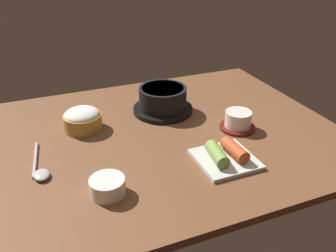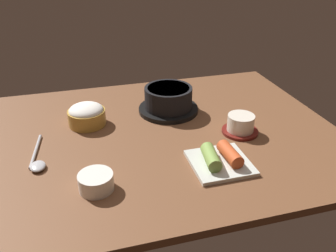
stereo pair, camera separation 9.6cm
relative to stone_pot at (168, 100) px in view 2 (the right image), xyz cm
name	(u,v)px [view 2 (the right image)]	position (x,y,z in cm)	size (l,w,h in cm)	color
dining_table	(159,136)	(-6.23, -12.68, -4.85)	(100.00, 76.00, 2.00)	brown
stone_pot	(168,100)	(0.00, 0.00, 0.00)	(18.47, 18.47, 7.91)	black
rice_bowl	(87,115)	(-25.03, -2.02, -0.69)	(10.73, 10.73, 6.35)	#B78C38
tea_cup_with_saucer	(241,124)	(15.58, -18.41, -1.33)	(10.07, 10.07, 5.32)	maroon
kimchi_plate	(220,159)	(4.05, -31.43, -2.32)	(13.88, 13.88, 4.29)	silver
side_bowl_near	(96,181)	(-25.41, -32.76, -1.81)	(7.65, 7.65, 3.84)	white
spoon	(37,161)	(-38.31, -18.99, -3.24)	(3.97, 17.71, 1.35)	#B7B7BC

